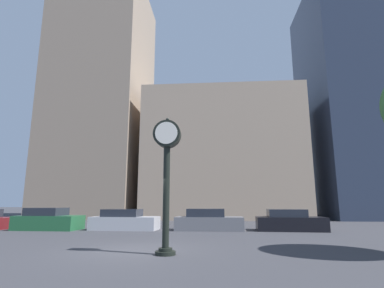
{
  "coord_description": "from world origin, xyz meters",
  "views": [
    {
      "loc": [
        2.95,
        -11.1,
        1.7
      ],
      "look_at": [
        1.23,
        10.8,
        6.01
      ],
      "focal_mm": 28.0,
      "sensor_mm": 36.0,
      "label": 1
    }
  ],
  "objects_px": {
    "car_green": "(48,220)",
    "car_silver": "(124,221)",
    "car_grey": "(208,221)",
    "street_clock": "(167,163)",
    "car_black": "(290,221)"
  },
  "relations": [
    {
      "from": "car_grey",
      "to": "car_black",
      "type": "height_order",
      "value": "car_grey"
    },
    {
      "from": "street_clock",
      "to": "car_grey",
      "type": "bearing_deg",
      "value": 82.32
    },
    {
      "from": "street_clock",
      "to": "car_green",
      "type": "height_order",
      "value": "street_clock"
    },
    {
      "from": "car_silver",
      "to": "car_grey",
      "type": "relative_size",
      "value": 1.01
    },
    {
      "from": "street_clock",
      "to": "car_silver",
      "type": "xyz_separation_m",
      "value": [
        -4.16,
        9.02,
        -2.52
      ]
    },
    {
      "from": "car_silver",
      "to": "car_black",
      "type": "height_order",
      "value": "car_black"
    },
    {
      "from": "car_green",
      "to": "car_grey",
      "type": "bearing_deg",
      "value": 3.86
    },
    {
      "from": "car_grey",
      "to": "street_clock",
      "type": "bearing_deg",
      "value": -96.82
    },
    {
      "from": "street_clock",
      "to": "car_grey",
      "type": "distance_m",
      "value": 9.43
    },
    {
      "from": "street_clock",
      "to": "car_silver",
      "type": "relative_size",
      "value": 1.09
    },
    {
      "from": "car_green",
      "to": "car_silver",
      "type": "xyz_separation_m",
      "value": [
        4.84,
        0.43,
        -0.04
      ]
    },
    {
      "from": "car_grey",
      "to": "car_black",
      "type": "distance_m",
      "value": 4.99
    },
    {
      "from": "street_clock",
      "to": "car_green",
      "type": "distance_m",
      "value": 12.69
    },
    {
      "from": "car_green",
      "to": "car_silver",
      "type": "distance_m",
      "value": 4.86
    },
    {
      "from": "street_clock",
      "to": "car_green",
      "type": "bearing_deg",
      "value": 136.33
    }
  ]
}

